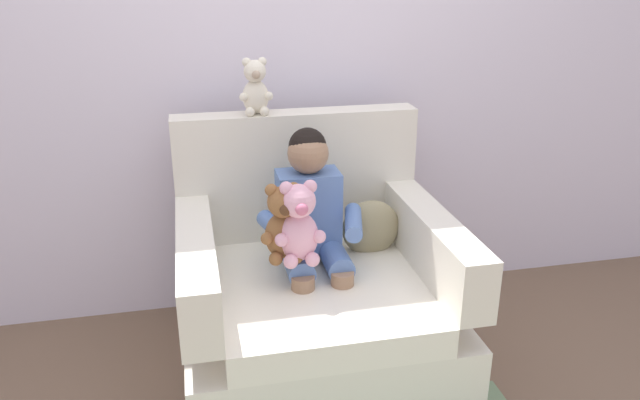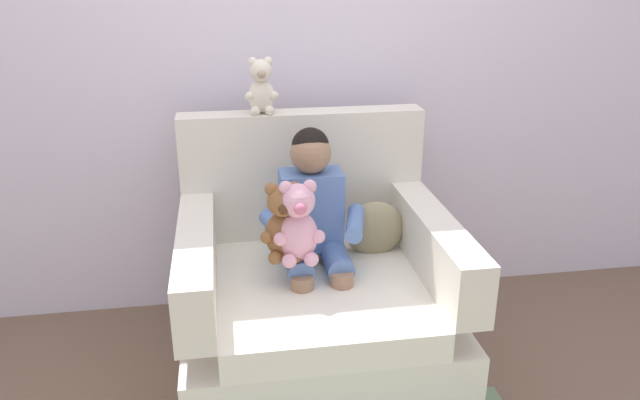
% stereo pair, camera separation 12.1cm
% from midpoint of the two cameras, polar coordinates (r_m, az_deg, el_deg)
% --- Properties ---
extents(ground_plane, '(8.00, 8.00, 0.00)m').
position_cam_midpoint_polar(ground_plane, '(2.83, 1.00, -15.14)').
color(ground_plane, brown).
extents(back_wall, '(6.00, 0.10, 2.60)m').
position_cam_midpoint_polar(back_wall, '(3.00, -1.28, 14.00)').
color(back_wall, silver).
rests_on(back_wall, ground).
extents(armchair, '(1.10, 1.01, 1.05)m').
position_cam_midpoint_polar(armchair, '(2.69, 0.86, -8.90)').
color(armchair, silver).
rests_on(armchair, ground).
extents(seated_child, '(0.45, 0.39, 0.82)m').
position_cam_midpoint_polar(seated_child, '(2.57, 0.84, -1.76)').
color(seated_child, '#597AB7').
rests_on(seated_child, armchair).
extents(plush_brown, '(0.19, 0.15, 0.32)m').
position_cam_midpoint_polar(plush_brown, '(2.42, -1.94, -2.20)').
color(plush_brown, brown).
rests_on(plush_brown, armchair).
extents(plush_pink, '(0.20, 0.16, 0.34)m').
position_cam_midpoint_polar(plush_pink, '(2.39, -0.54, -2.28)').
color(plush_pink, '#EAA8BC').
rests_on(plush_pink, armchair).
extents(plush_cream_on_backrest, '(0.15, 0.12, 0.25)m').
position_cam_midpoint_polar(plush_cream_on_backrest, '(2.73, -4.13, 10.23)').
color(plush_cream_on_backrest, silver).
rests_on(plush_cream_on_backrest, armchair).
extents(throw_pillow, '(0.26, 0.12, 0.26)m').
position_cam_midpoint_polar(throw_pillow, '(2.77, 6.27, -2.69)').
color(throw_pillow, '#998C66').
rests_on(throw_pillow, armchair).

